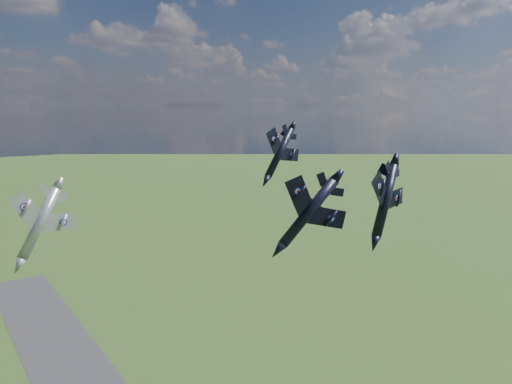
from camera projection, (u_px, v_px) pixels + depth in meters
jet_lead_navy at (308, 212)px, 68.24m from camera, size 16.06×18.42×9.45m
jet_right_navy at (385, 200)px, 70.83m from camera, size 13.93×16.76×7.04m
jet_high_navy at (280, 153)px, 105.83m from camera, size 13.22×17.40×9.37m
jet_left_silver at (40, 223)px, 70.42m from camera, size 12.22×15.87×7.96m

